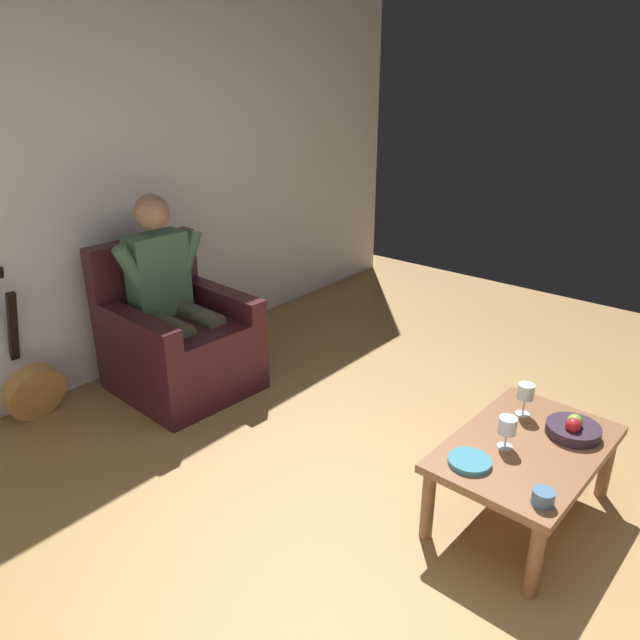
# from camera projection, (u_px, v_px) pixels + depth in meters

# --- Properties ---
(ground_plane) EXTENTS (7.05, 7.05, 0.00)m
(ground_plane) POSITION_uv_depth(u_px,v_px,m) (500.00, 564.00, 2.63)
(ground_plane) COLOR #9E7844
(wall_back) EXTENTS (6.28, 0.06, 2.75)m
(wall_back) POSITION_uv_depth(u_px,v_px,m) (88.00, 173.00, 3.80)
(wall_back) COLOR silver
(wall_back) RESTS_ON ground
(armchair) EXTENTS (0.81, 0.88, 0.96)m
(armchair) POSITION_uv_depth(u_px,v_px,m) (177.00, 342.00, 3.99)
(armchair) COLOR #39151D
(armchair) RESTS_ON ground
(person_seated) EXTENTS (0.65, 0.62, 1.27)m
(person_seated) POSITION_uv_depth(u_px,v_px,m) (170.00, 289.00, 3.87)
(person_seated) COLOR #43684B
(person_seated) RESTS_ON ground
(coffee_table) EXTENTS (0.95, 0.63, 0.40)m
(coffee_table) POSITION_uv_depth(u_px,v_px,m) (526.00, 455.00, 2.79)
(coffee_table) COLOR brown
(coffee_table) RESTS_ON ground
(guitar) EXTENTS (0.36, 0.33, 0.94)m
(guitar) POSITION_uv_depth(u_px,v_px,m) (33.00, 386.00, 3.65)
(guitar) COLOR #B47D3F
(guitar) RESTS_ON ground
(wine_glass_near) EXTENTS (0.08, 0.08, 0.15)m
(wine_glass_near) POSITION_uv_depth(u_px,v_px,m) (507.00, 427.00, 2.71)
(wine_glass_near) COLOR silver
(wine_glass_near) RESTS_ON coffee_table
(wine_glass_far) EXTENTS (0.08, 0.08, 0.17)m
(wine_glass_far) POSITION_uv_depth(u_px,v_px,m) (525.00, 393.00, 2.96)
(wine_glass_far) COLOR silver
(wine_glass_far) RESTS_ON coffee_table
(fruit_bowl) EXTENTS (0.25, 0.25, 0.11)m
(fruit_bowl) POSITION_uv_depth(u_px,v_px,m) (573.00, 429.00, 2.83)
(fruit_bowl) COLOR #2F1F2E
(fruit_bowl) RESTS_ON coffee_table
(decorative_dish) EXTENTS (0.19, 0.19, 0.02)m
(decorative_dish) POSITION_uv_depth(u_px,v_px,m) (470.00, 461.00, 2.63)
(decorative_dish) COLOR teal
(decorative_dish) RESTS_ON coffee_table
(candle_jar) EXTENTS (0.09, 0.09, 0.06)m
(candle_jar) POSITION_uv_depth(u_px,v_px,m) (543.00, 497.00, 2.38)
(candle_jar) COLOR #446B8F
(candle_jar) RESTS_ON coffee_table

